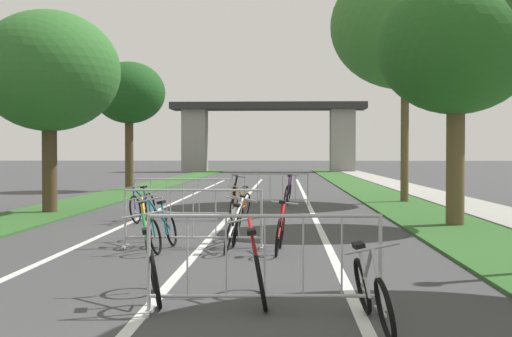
{
  "coord_description": "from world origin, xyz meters",
  "views": [
    {
      "loc": [
        1.49,
        -2.57,
        1.69
      ],
      "look_at": [
        0.59,
        18.56,
        1.21
      ],
      "focal_mm": 47.35,
      "sensor_mm": 36.0,
      "label": 1
    }
  ],
  "objects_px": {
    "bicycle_blue_8": "(143,206)",
    "crowd_barrier_third": "(183,199)",
    "bicycle_black_11": "(237,224)",
    "crowd_barrier_fourth": "(270,189)",
    "crowd_barrier_second": "(193,218)",
    "tree_left_oak_near": "(129,94)",
    "bicycle_teal_3": "(163,230)",
    "bicycle_black_1": "(234,193)",
    "bicycle_yellow_4": "(147,225)",
    "bicycle_silver_9": "(372,293)",
    "bicycle_green_5": "(152,269)",
    "bicycle_red_10": "(280,231)",
    "bicycle_orange_6": "(241,205)",
    "crowd_barrier_nearest": "(265,264)",
    "bicycle_red_0": "(259,272)",
    "tree_right_cypress_far": "(405,26)",
    "bicycle_purple_2": "(288,194)",
    "tree_left_maple_mid": "(49,72)",
    "bicycle_white_7": "(233,230)",
    "tree_right_oak_mid": "(456,48)"
  },
  "relations": [
    {
      "from": "bicycle_red_0",
      "to": "tree_left_maple_mid",
      "type": "bearing_deg",
      "value": 115.61
    },
    {
      "from": "bicycle_green_5",
      "to": "bicycle_blue_8",
      "type": "bearing_deg",
      "value": 88.75
    },
    {
      "from": "crowd_barrier_nearest",
      "to": "bicycle_blue_8",
      "type": "distance_m",
      "value": 9.97
    },
    {
      "from": "crowd_barrier_fourth",
      "to": "bicycle_purple_2",
      "type": "distance_m",
      "value": 0.74
    },
    {
      "from": "bicycle_silver_9",
      "to": "tree_left_oak_near",
      "type": "bearing_deg",
      "value": -75.43
    },
    {
      "from": "crowd_barrier_nearest",
      "to": "bicycle_red_10",
      "type": "distance_m",
      "value": 4.33
    },
    {
      "from": "bicycle_red_10",
      "to": "bicycle_teal_3",
      "type": "bearing_deg",
      "value": 178.21
    },
    {
      "from": "bicycle_silver_9",
      "to": "bicycle_black_11",
      "type": "height_order",
      "value": "bicycle_black_11"
    },
    {
      "from": "bicycle_teal_3",
      "to": "bicycle_red_0",
      "type": "bearing_deg",
      "value": 119.39
    },
    {
      "from": "tree_right_cypress_far",
      "to": "bicycle_yellow_4",
      "type": "relative_size",
      "value": 4.88
    },
    {
      "from": "bicycle_yellow_4",
      "to": "bicycle_silver_9",
      "type": "distance_m",
      "value": 6.82
    },
    {
      "from": "crowd_barrier_third",
      "to": "bicycle_teal_3",
      "type": "height_order",
      "value": "crowd_barrier_third"
    },
    {
      "from": "bicycle_purple_2",
      "to": "bicycle_yellow_4",
      "type": "bearing_deg",
      "value": -100.51
    },
    {
      "from": "crowd_barrier_third",
      "to": "bicycle_black_11",
      "type": "bearing_deg",
      "value": -69.01
    },
    {
      "from": "tree_right_oak_mid",
      "to": "crowd_barrier_fourth",
      "type": "relative_size",
      "value": 2.24
    },
    {
      "from": "bicycle_black_1",
      "to": "bicycle_teal_3",
      "type": "distance_m",
      "value": 10.6
    },
    {
      "from": "bicycle_green_5",
      "to": "bicycle_orange_6",
      "type": "relative_size",
      "value": 0.98
    },
    {
      "from": "bicycle_white_7",
      "to": "crowd_barrier_second",
      "type": "bearing_deg",
      "value": 157.33
    },
    {
      "from": "bicycle_green_5",
      "to": "bicycle_red_10",
      "type": "distance_m",
      "value": 4.04
    },
    {
      "from": "crowd_barrier_third",
      "to": "bicycle_silver_9",
      "type": "relative_size",
      "value": 1.48
    },
    {
      "from": "crowd_barrier_fourth",
      "to": "bicycle_black_11",
      "type": "xyz_separation_m",
      "value": [
        -0.41,
        -9.29,
        -0.15
      ]
    },
    {
      "from": "crowd_barrier_nearest",
      "to": "bicycle_black_1",
      "type": "height_order",
      "value": "crowd_barrier_nearest"
    },
    {
      "from": "bicycle_teal_3",
      "to": "bicycle_green_5",
      "type": "xyz_separation_m",
      "value": [
        0.6,
        -3.97,
        0.01
      ]
    },
    {
      "from": "tree_left_oak_near",
      "to": "bicycle_yellow_4",
      "type": "bearing_deg",
      "value": -75.92
    },
    {
      "from": "bicycle_green_5",
      "to": "bicycle_silver_9",
      "type": "xyz_separation_m",
      "value": [
        2.36,
        -1.13,
        -0.02
      ]
    },
    {
      "from": "tree_left_maple_mid",
      "to": "crowd_barrier_second",
      "type": "bearing_deg",
      "value": -53.22
    },
    {
      "from": "crowd_barrier_third",
      "to": "bicycle_red_0",
      "type": "bearing_deg",
      "value": -76.27
    },
    {
      "from": "crowd_barrier_nearest",
      "to": "bicycle_teal_3",
      "type": "bearing_deg",
      "value": 112.88
    },
    {
      "from": "bicycle_black_1",
      "to": "bicycle_blue_8",
      "type": "distance_m",
      "value": 5.98
    },
    {
      "from": "crowd_barrier_second",
      "to": "bicycle_purple_2",
      "type": "bearing_deg",
      "value": 79.47
    },
    {
      "from": "crowd_barrier_fourth",
      "to": "bicycle_red_0",
      "type": "bearing_deg",
      "value": -89.29
    },
    {
      "from": "tree_right_oak_mid",
      "to": "bicycle_green_5",
      "type": "distance_m",
      "value": 10.37
    },
    {
      "from": "crowd_barrier_nearest",
      "to": "bicycle_red_10",
      "type": "height_order",
      "value": "crowd_barrier_nearest"
    },
    {
      "from": "crowd_barrier_fourth",
      "to": "bicycle_blue_8",
      "type": "bearing_deg",
      "value": -119.87
    },
    {
      "from": "bicycle_yellow_4",
      "to": "bicycle_blue_8",
      "type": "height_order",
      "value": "bicycle_blue_8"
    },
    {
      "from": "bicycle_black_11",
      "to": "crowd_barrier_fourth",
      "type": "bearing_deg",
      "value": -95.41
    },
    {
      "from": "bicycle_yellow_4",
      "to": "bicycle_green_5",
      "type": "xyz_separation_m",
      "value": [
        1.05,
        -4.78,
        0.01
      ]
    },
    {
      "from": "tree_right_cypress_far",
      "to": "bicycle_red_10",
      "type": "xyz_separation_m",
      "value": [
        -4.16,
        -11.72,
        -5.64
      ]
    },
    {
      "from": "crowd_barrier_second",
      "to": "bicycle_blue_8",
      "type": "bearing_deg",
      "value": 112.47
    },
    {
      "from": "crowd_barrier_third",
      "to": "bicycle_blue_8",
      "type": "bearing_deg",
      "value": -157.68
    },
    {
      "from": "bicycle_purple_2",
      "to": "crowd_barrier_third",
      "type": "bearing_deg",
      "value": -114.8
    },
    {
      "from": "bicycle_black_1",
      "to": "bicycle_yellow_4",
      "type": "bearing_deg",
      "value": 78.41
    },
    {
      "from": "bicycle_green_5",
      "to": "bicycle_blue_8",
      "type": "relative_size",
      "value": 0.93
    },
    {
      "from": "bicycle_purple_2",
      "to": "bicycle_red_10",
      "type": "bearing_deg",
      "value": -84.86
    },
    {
      "from": "bicycle_blue_8",
      "to": "crowd_barrier_third",
      "type": "bearing_deg",
      "value": -149.47
    },
    {
      "from": "bicycle_black_1",
      "to": "bicycle_yellow_4",
      "type": "xyz_separation_m",
      "value": [
        -0.88,
        -9.78,
        -0.03
      ]
    },
    {
      "from": "tree_left_maple_mid",
      "to": "crowd_barrier_second",
      "type": "distance_m",
      "value": 8.94
    },
    {
      "from": "tree_left_oak_near",
      "to": "bicycle_black_1",
      "type": "xyz_separation_m",
      "value": [
        5.32,
        -7.9,
        -3.99
      ]
    },
    {
      "from": "crowd_barrier_nearest",
      "to": "bicycle_black_11",
      "type": "relative_size",
      "value": 1.53
    },
    {
      "from": "tree_left_oak_near",
      "to": "bicycle_teal_3",
      "type": "height_order",
      "value": "tree_left_oak_near"
    }
  ]
}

